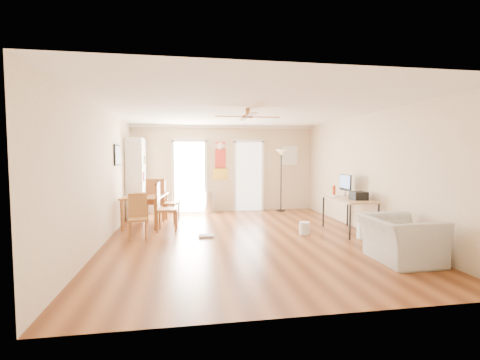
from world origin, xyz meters
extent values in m
plane|color=brown|center=(0.00, 0.00, 0.00)|extent=(7.00, 7.00, 0.00)
cube|color=red|center=(-0.13, 3.48, 1.55)|extent=(0.46, 0.03, 1.10)
cube|color=white|center=(2.05, 3.47, 1.70)|extent=(0.50, 0.04, 0.60)
cube|color=black|center=(-2.73, 1.40, 1.70)|extent=(0.04, 0.66, 0.48)
cylinder|color=silver|center=(-0.49, 3.24, 0.31)|extent=(0.35, 0.35, 0.62)
cube|color=silver|center=(2.20, 0.62, 0.76)|extent=(0.15, 0.43, 0.02)
cube|color=black|center=(2.45, -0.09, 0.84)|extent=(0.31, 0.35, 0.18)
cylinder|color=#DA4313|center=(2.30, 0.79, 0.86)|extent=(0.10, 0.10, 0.23)
cylinder|color=silver|center=(1.33, 0.10, 0.13)|extent=(0.27, 0.27, 0.26)
cylinder|color=white|center=(2.39, -0.45, 0.16)|extent=(0.35, 0.35, 0.32)
cube|color=#ABAAA5|center=(-0.78, 0.19, 0.02)|extent=(0.31, 0.25, 0.04)
imported|color=#ACACA7|center=(2.15, -1.97, 0.36)|extent=(0.97, 1.11, 0.71)
camera|label=1|loc=(-1.23, -6.79, 1.67)|focal=25.49mm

